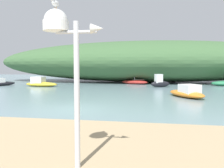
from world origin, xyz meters
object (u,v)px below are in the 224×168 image
(motorboat_west_reach, at_px, (40,83))
(motorboat_inner_mooring, at_px, (187,92))
(mast_structure, at_px, (62,36))
(motorboat_by_sandbar, at_px, (160,82))
(seagull_on_radar, at_px, (55,3))
(sailboat_east_reach, at_px, (134,82))
(motorboat_mid_channel, at_px, (1,83))

(motorboat_west_reach, height_order, motorboat_inner_mooring, motorboat_west_reach)
(mast_structure, bearing_deg, motorboat_by_sandbar, 83.30)
(mast_structure, bearing_deg, motorboat_west_reach, 118.30)
(mast_structure, xyz_separation_m, motorboat_west_reach, (-11.98, 22.25, -2.61))
(mast_structure, relative_size, motorboat_west_reach, 0.78)
(seagull_on_radar, distance_m, motorboat_west_reach, 25.44)
(motorboat_west_reach, bearing_deg, seagull_on_radar, -61.99)
(seagull_on_radar, height_order, motorboat_west_reach, seagull_on_radar)
(mast_structure, distance_m, motorboat_inner_mooring, 15.40)
(motorboat_by_sandbar, bearing_deg, sailboat_east_reach, 126.51)
(motorboat_west_reach, distance_m, motorboat_by_sandbar, 14.89)
(motorboat_inner_mooring, xyz_separation_m, motorboat_mid_channel, (-22.28, 8.09, -0.02))
(mast_structure, height_order, sailboat_east_reach, sailboat_east_reach)
(seagull_on_radar, xyz_separation_m, motorboat_west_reach, (-11.85, 22.27, -3.32))
(seagull_on_radar, distance_m, motorboat_inner_mooring, 15.59)
(motorboat_mid_channel, distance_m, motorboat_by_sandbar, 20.48)
(motorboat_west_reach, bearing_deg, motorboat_inner_mooring, -25.15)
(sailboat_east_reach, bearing_deg, mast_structure, -88.71)
(motorboat_inner_mooring, bearing_deg, motorboat_mid_channel, 160.05)
(sailboat_east_reach, bearing_deg, motorboat_inner_mooring, -69.46)
(sailboat_east_reach, distance_m, motorboat_by_sandbar, 5.81)
(motorboat_inner_mooring, relative_size, motorboat_mid_channel, 1.26)
(motorboat_mid_channel, distance_m, sailboat_east_reach, 18.03)
(seagull_on_radar, xyz_separation_m, sailboat_east_reach, (-0.51, 28.60, -3.45))
(seagull_on_radar, xyz_separation_m, motorboat_inner_mooring, (4.79, 14.45, -3.37))
(motorboat_mid_channel, bearing_deg, sailboat_east_reach, 19.66)
(seagull_on_radar, bearing_deg, motorboat_inner_mooring, 71.64)
(motorboat_west_reach, xyz_separation_m, motorboat_mid_channel, (-5.64, 0.27, -0.07))
(seagull_on_radar, bearing_deg, motorboat_by_sandbar, 82.99)
(motorboat_mid_channel, bearing_deg, mast_structure, -51.97)
(mast_structure, bearing_deg, motorboat_inner_mooring, 72.11)
(seagull_on_radar, bearing_deg, mast_structure, 6.40)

